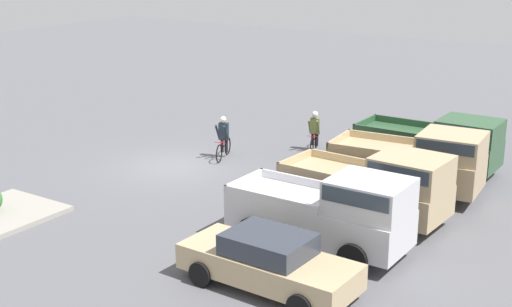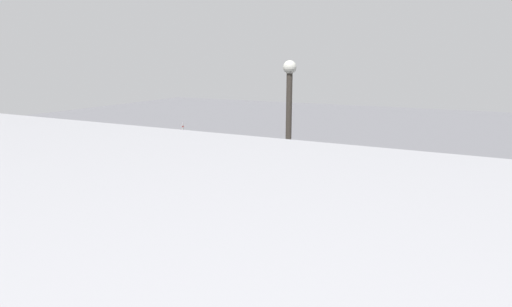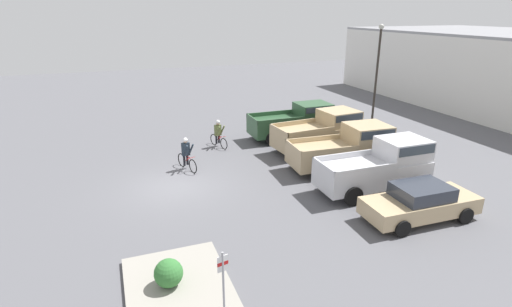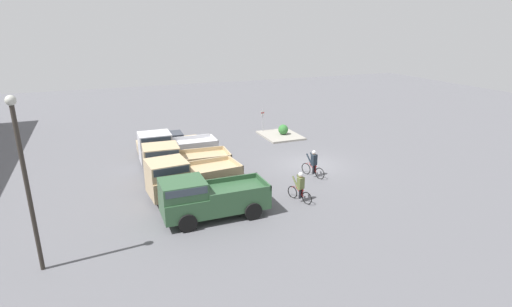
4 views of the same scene
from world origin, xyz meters
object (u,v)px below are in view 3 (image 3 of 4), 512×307
(pickup_truck_3, at_px, (382,165))
(sedan_0, at_px, (420,202))
(pickup_truck_1, at_px, (323,131))
(pickup_truck_2, at_px, (348,147))
(fire_lane_sign, at_px, (223,280))
(shrub, at_px, (169,273))
(pickup_truck_0, at_px, (296,120))
(cyclist_1, at_px, (218,133))
(lamppost, at_px, (377,66))
(cyclist_0, at_px, (186,154))

(pickup_truck_3, height_order, sedan_0, pickup_truck_3)
(pickup_truck_1, bearing_deg, pickup_truck_2, -2.64)
(fire_lane_sign, distance_m, shrub, 2.17)
(pickup_truck_2, bearing_deg, pickup_truck_0, -178.20)
(cyclist_1, relative_size, lamppost, 0.25)
(cyclist_1, xyz_separation_m, fire_lane_sign, (13.67, -3.60, 0.42))
(pickup_truck_0, distance_m, pickup_truck_2, 5.63)
(pickup_truck_0, bearing_deg, cyclist_1, -89.12)
(pickup_truck_2, height_order, shrub, pickup_truck_2)
(sedan_0, bearing_deg, cyclist_1, -156.04)
(pickup_truck_3, bearing_deg, lamppost, 145.69)
(pickup_truck_0, bearing_deg, fire_lane_sign, -32.36)
(sedan_0, bearing_deg, pickup_truck_0, 179.14)
(pickup_truck_0, xyz_separation_m, cyclist_1, (0.08, -5.11, -0.28))
(pickup_truck_3, relative_size, fire_lane_sign, 2.45)
(pickup_truck_2, relative_size, pickup_truck_3, 1.03)
(fire_lane_sign, bearing_deg, cyclist_1, 165.24)
(pickup_truck_2, distance_m, cyclist_0, 8.19)
(sedan_0, relative_size, shrub, 5.43)
(pickup_truck_1, relative_size, pickup_truck_2, 0.98)
(pickup_truck_2, xyz_separation_m, shrub, (6.41, -10.04, -0.57))
(pickup_truck_3, distance_m, cyclist_1, 9.83)
(pickup_truck_2, distance_m, pickup_truck_3, 2.78)
(pickup_truck_1, bearing_deg, shrub, -47.65)
(pickup_truck_0, xyz_separation_m, shrub, (12.04, -9.87, -0.54))
(pickup_truck_3, distance_m, cyclist_0, 9.41)
(pickup_truck_1, height_order, sedan_0, pickup_truck_1)
(pickup_truck_2, relative_size, lamppost, 0.77)
(fire_lane_sign, xyz_separation_m, shrub, (-1.71, -1.16, -0.69))
(pickup_truck_3, height_order, cyclist_1, pickup_truck_3)
(pickup_truck_3, distance_m, sedan_0, 2.85)
(pickup_truck_2, relative_size, shrub, 6.22)
(pickup_truck_0, relative_size, shrub, 6.17)
(cyclist_1, height_order, lamppost, lamppost)
(shrub, bearing_deg, pickup_truck_3, 110.03)
(pickup_truck_2, distance_m, shrub, 11.93)
(pickup_truck_3, height_order, lamppost, lamppost)
(cyclist_1, height_order, shrub, cyclist_1)
(sedan_0, xyz_separation_m, shrub, (0.84, -9.70, -0.15))
(sedan_0, xyz_separation_m, fire_lane_sign, (2.55, -8.54, 0.54))
(pickup_truck_3, bearing_deg, shrub, -69.97)
(pickup_truck_3, height_order, cyclist_0, pickup_truck_3)
(cyclist_1, bearing_deg, pickup_truck_1, 63.64)
(sedan_0, distance_m, cyclist_1, 12.17)
(pickup_truck_0, height_order, pickup_truck_1, pickup_truck_1)
(pickup_truck_2, height_order, sedan_0, pickup_truck_2)
(pickup_truck_1, distance_m, lamppost, 8.58)
(pickup_truck_0, xyz_separation_m, pickup_truck_2, (5.63, 0.18, 0.03))
(pickup_truck_1, relative_size, cyclist_0, 2.89)
(pickup_truck_0, relative_size, pickup_truck_2, 0.99)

